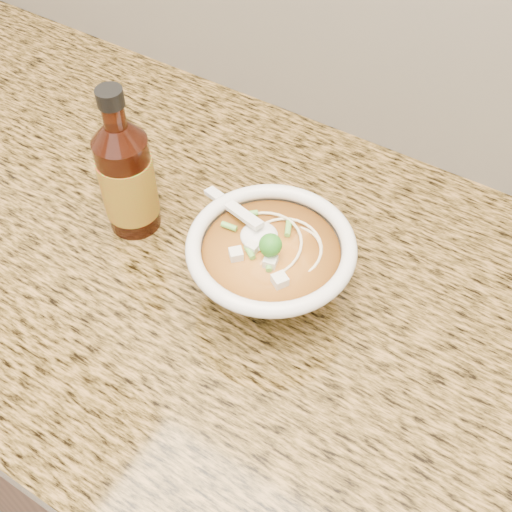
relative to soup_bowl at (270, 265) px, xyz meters
The scene contains 4 objects.
cabinet 0.52m from the soup_bowl, 165.11° to the left, with size 4.00×0.65×0.86m, color black.
counter_slab 0.07m from the soup_bowl, 165.11° to the left, with size 4.00×0.68×0.04m, color olive.
soup_bowl is the anchor object (origin of this frame).
hot_sauce_bottle 0.21m from the soup_bowl, behind, with size 0.09×0.09×0.21m.
Camera 1 is at (0.26, 1.26, 1.52)m, focal length 45.00 mm.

